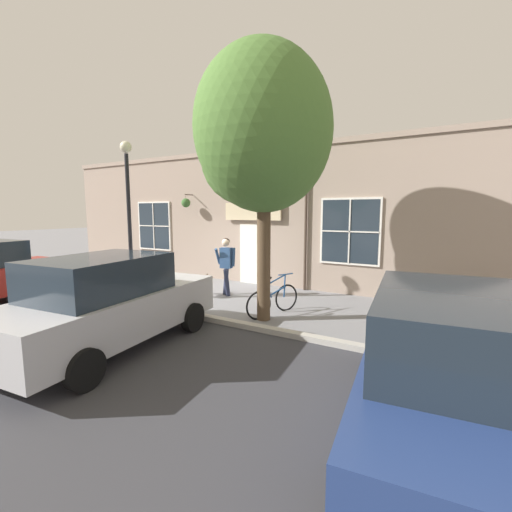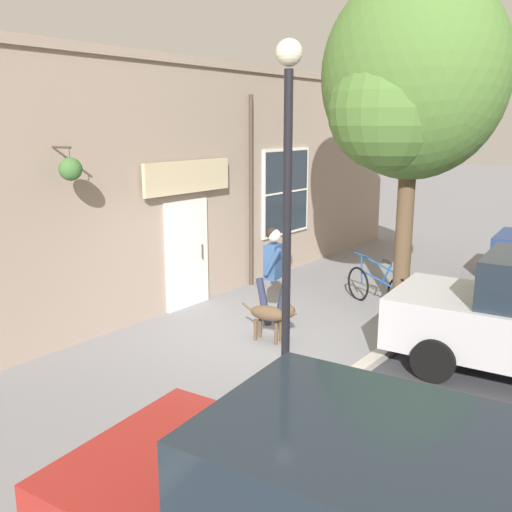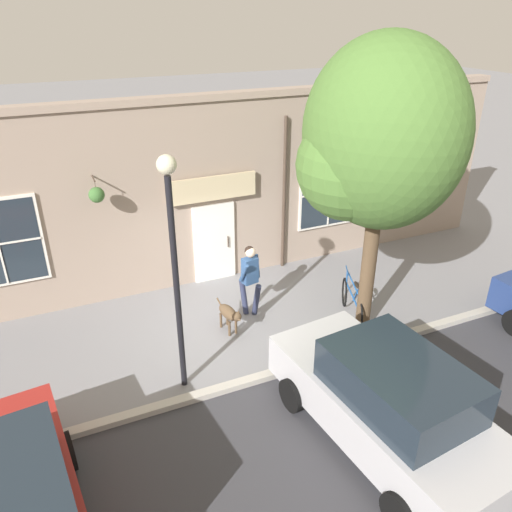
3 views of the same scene
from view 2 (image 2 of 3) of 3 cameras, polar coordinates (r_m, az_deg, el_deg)
ground_plane at (r=9.71m, az=0.43°, el=-8.14°), size 90.00×90.00×0.00m
storefront_facade at (r=10.69m, az=-9.67°, el=6.74°), size 0.95×18.00×4.73m
pedestrian_walking at (r=10.04m, az=1.73°, el=-1.05°), size 0.60×0.55×1.76m
dog_on_leash at (r=9.39m, az=1.57°, el=-5.85°), size 1.05×0.37×0.70m
street_tree_by_curb at (r=10.78m, az=14.99°, el=16.31°), size 3.33×3.13×6.18m
leaning_bicycle at (r=11.50m, az=12.10°, el=-3.05°), size 1.66×0.61×1.01m
street_lamp at (r=7.02m, az=3.18°, el=8.53°), size 0.32×0.32×4.49m
fire_hydrant at (r=5.76m, az=-12.59°, el=-20.05°), size 0.34×0.20×0.77m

